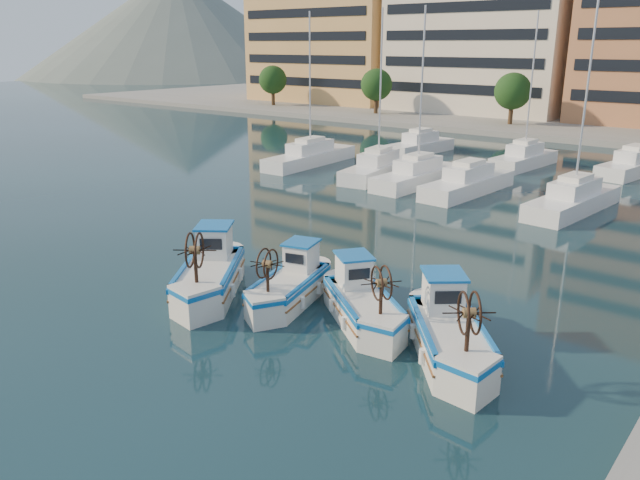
{
  "coord_description": "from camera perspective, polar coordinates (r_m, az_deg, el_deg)",
  "views": [
    {
      "loc": [
        13.51,
        -14.52,
        9.2
      ],
      "look_at": [
        -1.78,
        4.48,
        1.5
      ],
      "focal_mm": 35.0,
      "sensor_mm": 36.0,
      "label": 1
    }
  ],
  "objects": [
    {
      "name": "yacht_marina",
      "position": [
        46.08,
        18.35,
        5.79
      ],
      "size": [
        40.09,
        22.51,
        11.5
      ],
      "color": "white",
      "rests_on": "ground"
    },
    {
      "name": "ground",
      "position": [
        21.87,
        -3.76,
        -7.4
      ],
      "size": [
        300.0,
        300.0,
        0.0
      ],
      "primitive_type": "plane",
      "color": "#1B3946",
      "rests_on": "ground"
    },
    {
      "name": "fishing_boat_d",
      "position": [
        19.64,
        11.73,
        -8.18
      ],
      "size": [
        4.33,
        4.64,
        2.92
      ],
      "rotation": [
        0.0,
        0.0,
        0.7
      ],
      "color": "silver",
      "rests_on": "ground"
    },
    {
      "name": "hill_west",
      "position": [
        197.88,
        -12.52,
        14.47
      ],
      "size": [
        180.0,
        180.0,
        60.0
      ],
      "primitive_type": "cone",
      "color": "slate",
      "rests_on": "ground"
    },
    {
      "name": "fishing_boat_c",
      "position": [
        21.54,
        3.87,
        -5.65
      ],
      "size": [
        4.34,
        3.87,
        2.69
      ],
      "rotation": [
        0.0,
        0.0,
        0.93
      ],
      "color": "silver",
      "rests_on": "ground"
    },
    {
      "name": "fishing_boat_b",
      "position": [
        23.18,
        -2.71,
        -3.96
      ],
      "size": [
        2.73,
        4.3,
        2.61
      ],
      "rotation": [
        0.0,
        0.0,
        0.28
      ],
      "color": "silver",
      "rests_on": "ground"
    },
    {
      "name": "fishing_boat_a",
      "position": [
        24.28,
        -10.03,
        -2.9
      ],
      "size": [
        4.36,
        4.92,
        3.05
      ],
      "rotation": [
        0.0,
        0.0,
        0.64
      ],
      "color": "silver",
      "rests_on": "ground"
    }
  ]
}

